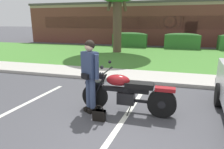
% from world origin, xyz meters
% --- Properties ---
extents(ground_plane, '(140.00, 140.00, 0.00)m').
position_xyz_m(ground_plane, '(0.00, 0.00, 0.00)').
color(ground_plane, '#424247').
extents(curb_strip, '(60.00, 0.20, 0.12)m').
position_xyz_m(curb_strip, '(0.00, 3.49, 0.06)').
color(curb_strip, '#B7B2A8').
rests_on(curb_strip, ground).
extents(concrete_walk, '(60.00, 1.50, 0.08)m').
position_xyz_m(concrete_walk, '(0.00, 4.34, 0.04)').
color(concrete_walk, '#B7B2A8').
rests_on(concrete_walk, ground).
extents(grass_lawn, '(60.00, 8.23, 0.06)m').
position_xyz_m(grass_lawn, '(0.00, 9.21, 0.03)').
color(grass_lawn, '#478433').
rests_on(grass_lawn, ground).
extents(stall_stripe_0, '(0.51, 4.39, 0.01)m').
position_xyz_m(stall_stripe_0, '(-2.82, 0.20, 0.00)').
color(stall_stripe_0, silver).
rests_on(stall_stripe_0, ground).
extents(stall_stripe_1, '(0.51, 4.39, 0.01)m').
position_xyz_m(stall_stripe_1, '(-0.13, 0.20, 0.00)').
color(stall_stripe_1, silver).
rests_on(stall_stripe_1, ground).
extents(motorcycle, '(2.24, 0.82, 1.18)m').
position_xyz_m(motorcycle, '(-0.01, 1.08, 0.48)').
color(motorcycle, black).
rests_on(motorcycle, ground).
extents(rider_person, '(0.51, 0.40, 1.70)m').
position_xyz_m(rider_person, '(-0.94, 0.90, 0.99)').
color(rider_person, black).
rests_on(rider_person, ground).
extents(handbag, '(0.28, 0.13, 0.36)m').
position_xyz_m(handbag, '(-0.59, 0.51, 0.14)').
color(handbag, black).
rests_on(handbag, ground).
extents(hedge_left, '(2.77, 0.90, 1.24)m').
position_xyz_m(hedge_left, '(-2.32, 13.13, 0.65)').
color(hedge_left, '#336B2D').
rests_on(hedge_left, ground).
extents(hedge_center_left, '(2.61, 0.90, 1.24)m').
position_xyz_m(hedge_center_left, '(1.75, 13.13, 0.65)').
color(hedge_center_left, '#336B2D').
rests_on(hedge_center_left, ground).
extents(brick_building, '(22.45, 10.63, 3.84)m').
position_xyz_m(brick_building, '(-1.96, 20.23, 1.93)').
color(brick_building, brown).
rests_on(brick_building, ground).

